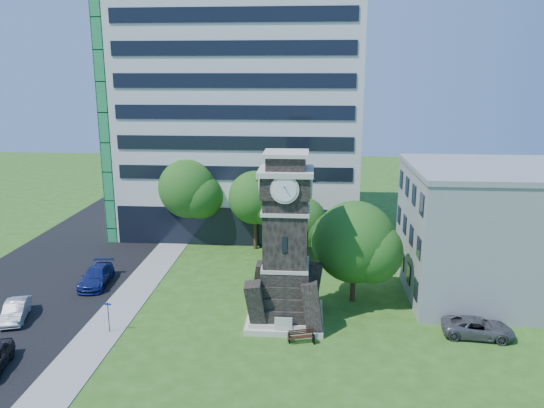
# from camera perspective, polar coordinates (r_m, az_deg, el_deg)

# --- Properties ---
(ground) EXTENTS (160.00, 160.00, 0.00)m
(ground) POSITION_cam_1_polar(r_m,az_deg,el_deg) (37.70, -3.43, -13.48)
(ground) COLOR #2C5518
(ground) RESTS_ON ground
(sidewalk) EXTENTS (3.00, 70.00, 0.06)m
(sidewalk) POSITION_cam_1_polar(r_m,az_deg,el_deg) (44.24, -14.99, -9.60)
(sidewalk) COLOR gray
(sidewalk) RESTS_ON ground
(street) EXTENTS (14.00, 80.00, 0.02)m
(street) POSITION_cam_1_polar(r_m,az_deg,el_deg) (47.67, -24.79, -8.74)
(street) COLOR black
(street) RESTS_ON ground
(clock_tower) EXTENTS (5.40, 5.40, 12.22)m
(clock_tower) POSITION_cam_1_polar(r_m,az_deg,el_deg) (37.19, 1.47, -5.00)
(clock_tower) COLOR beige
(clock_tower) RESTS_ON ground
(office_tall) EXTENTS (26.20, 15.11, 28.60)m
(office_tall) POSITION_cam_1_polar(r_m,az_deg,el_deg) (59.58, -3.33, 10.93)
(office_tall) COLOR silver
(office_tall) RESTS_ON ground
(office_low) EXTENTS (15.20, 12.20, 10.40)m
(office_low) POSITION_cam_1_polar(r_m,az_deg,el_deg) (45.50, 23.78, -2.75)
(office_low) COLOR gray
(office_low) RESTS_ON ground
(car_street_mid) EXTENTS (2.57, 4.32, 1.34)m
(car_street_mid) POSITION_cam_1_polar(r_m,az_deg,el_deg) (43.13, -25.86, -10.29)
(car_street_mid) COLOR #A3A6AB
(car_street_mid) RESTS_ON ground
(car_street_north) EXTENTS (2.58, 5.29, 1.48)m
(car_street_north) POSITION_cam_1_polar(r_m,az_deg,el_deg) (47.20, -18.38, -7.40)
(car_street_north) COLOR navy
(car_street_north) RESTS_ON ground
(car_east_lot) EXTENTS (4.90, 2.64, 1.31)m
(car_east_lot) POSITION_cam_1_polar(r_m,az_deg,el_deg) (39.19, 21.25, -12.29)
(car_east_lot) COLOR #4F5055
(car_east_lot) RESTS_ON ground
(park_bench) EXTENTS (1.72, 0.46, 0.89)m
(park_bench) POSITION_cam_1_polar(r_m,az_deg,el_deg) (36.07, 3.15, -13.98)
(park_bench) COLOR black
(park_bench) RESTS_ON ground
(street_sign) EXTENTS (0.53, 0.05, 2.22)m
(street_sign) POSITION_cam_1_polar(r_m,az_deg,el_deg) (38.50, -17.20, -11.21)
(street_sign) COLOR black
(street_sign) RESTS_ON ground
(tree_nw) EXTENTS (7.02, 6.38, 9.05)m
(tree_nw) POSITION_cam_1_polar(r_m,az_deg,el_deg) (55.26, -8.77, 1.54)
(tree_nw) COLOR #332114
(tree_nw) RESTS_ON ground
(tree_nc) EXTENTS (5.85, 5.31, 7.98)m
(tree_nc) POSITION_cam_1_polar(r_m,az_deg,el_deg) (52.54, -1.74, 0.48)
(tree_nc) COLOR #332114
(tree_nc) RESTS_ON ground
(tree_ne) EXTENTS (5.28, 4.80, 6.15)m
(tree_ne) POSITION_cam_1_polar(r_m,az_deg,el_deg) (49.71, 3.28, -2.12)
(tree_ne) COLOR #332114
(tree_ne) RESTS_ON ground
(tree_east) EXTENTS (6.91, 6.29, 7.97)m
(tree_east) POSITION_cam_1_polar(r_m,az_deg,el_deg) (40.99, 8.98, -4.30)
(tree_east) COLOR #332114
(tree_east) RESTS_ON ground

